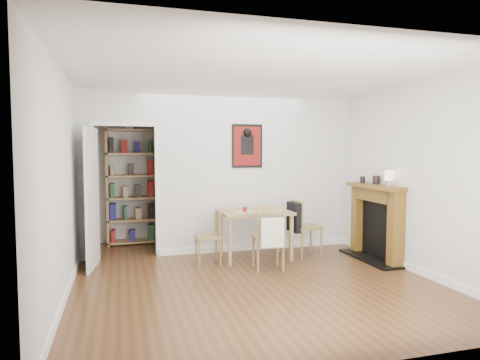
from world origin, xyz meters
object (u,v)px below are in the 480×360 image
object	(u,v)px
chair_left	(208,237)
notebook	(276,210)
chair_right	(305,227)
chair_front	(268,237)
ceramic_jar_b	(363,180)
red_glass	(245,209)
mantel_lamp	(389,176)
bookshelf	(132,187)
orange_fruit	(263,207)
dining_table	(255,217)
fireplace	(377,220)
ceramic_jar_a	(376,180)

from	to	relation	value
chair_left	notebook	xyz separation A→B (m)	(1.12, 0.13, 0.35)
chair_right	chair_front	world-z (taller)	chair_front
chair_front	ceramic_jar_b	world-z (taller)	ceramic_jar_b
chair_left	red_glass	world-z (taller)	red_glass
mantel_lamp	red_glass	bearing A→B (deg)	157.03
chair_left	chair_right	size ratio (longest dim) A/B	0.90
bookshelf	orange_fruit	bearing A→B (deg)	-36.38
dining_table	red_glass	xyz separation A→B (m)	(-0.18, -0.06, 0.13)
chair_front	orange_fruit	xyz separation A→B (m)	(0.18, 0.77, 0.31)
dining_table	ceramic_jar_b	bearing A→B (deg)	-7.29
bookshelf	ceramic_jar_b	world-z (taller)	bookshelf
red_glass	mantel_lamp	size ratio (longest dim) A/B	0.36
chair_right	chair_front	size ratio (longest dim) A/B	0.97
bookshelf	fireplace	distance (m)	4.21
dining_table	bookshelf	world-z (taller)	bookshelf
orange_fruit	ceramic_jar_a	distance (m)	1.81
chair_left	notebook	bearing A→B (deg)	6.73
chair_left	orange_fruit	bearing A→B (deg)	14.61
notebook	ceramic_jar_a	size ratio (longest dim) A/B	2.19
ceramic_jar_b	bookshelf	bearing A→B (deg)	152.81
dining_table	fireplace	bearing A→B (deg)	-17.19
bookshelf	fireplace	size ratio (longest dim) A/B	1.66
dining_table	notebook	world-z (taller)	notebook
ceramic_jar_b	chair_right	bearing A→B (deg)	167.77
bookshelf	notebook	size ratio (longest dim) A/B	7.29
chair_left	mantel_lamp	size ratio (longest dim) A/B	3.48
orange_fruit	notebook	xyz separation A→B (m)	(0.18, -0.11, -0.03)
orange_fruit	ceramic_jar_b	size ratio (longest dim) A/B	0.73
bookshelf	red_glass	size ratio (longest dim) A/B	25.54
chair_right	mantel_lamp	distance (m)	1.51
notebook	mantel_lamp	distance (m)	1.77
fireplace	orange_fruit	bearing A→B (deg)	156.84
fireplace	red_glass	distance (m)	2.04
chair_front	notebook	xyz separation A→B (m)	(0.36, 0.66, 0.28)
chair_right	ceramic_jar_a	size ratio (longest dim) A/B	6.83
fireplace	red_glass	size ratio (longest dim) A/B	15.36
chair_left	ceramic_jar_b	bearing A→B (deg)	-2.68
chair_right	orange_fruit	distance (m)	0.76
mantel_lamp	ceramic_jar_a	size ratio (longest dim) A/B	1.76
orange_fruit	mantel_lamp	size ratio (longest dim) A/B	0.33
fireplace	orange_fruit	xyz separation A→B (m)	(-1.62, 0.69, 0.16)
chair_front	fireplace	size ratio (longest dim) A/B	0.73
chair_front	orange_fruit	size ratio (longest dim) A/B	12.01
dining_table	fireplace	size ratio (longest dim) A/B	0.87
ceramic_jar_b	chair_left	bearing A→B (deg)	177.32
chair_left	orange_fruit	xyz separation A→B (m)	(0.94, 0.24, 0.38)
red_glass	notebook	xyz separation A→B (m)	(0.53, 0.08, -0.03)
ceramic_jar_a	chair_front	bearing A→B (deg)	-175.74
bookshelf	mantel_lamp	xyz separation A→B (m)	(3.57, -2.48, 0.28)
bookshelf	ceramic_jar_b	distance (m)	3.99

